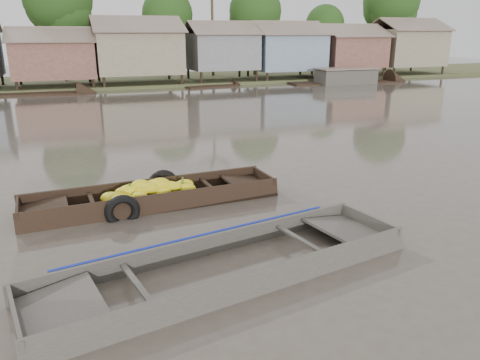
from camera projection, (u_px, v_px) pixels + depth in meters
name	position (u px, v px, depth m)	size (l,w,h in m)	color
ground	(235.00, 223.00, 10.72)	(120.00, 120.00, 0.00)	#4D433B
riverbank	(139.00, 46.00, 39.24)	(120.00, 12.47, 10.22)	#384723
banana_boat	(149.00, 196.00, 11.86)	(6.47, 1.86, 0.91)	black
viewer_boat	(228.00, 271.00, 8.48)	(7.35, 3.11, 0.57)	#3C3833
distant_boats	(275.00, 85.00, 36.77)	(48.32, 16.23, 1.38)	black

